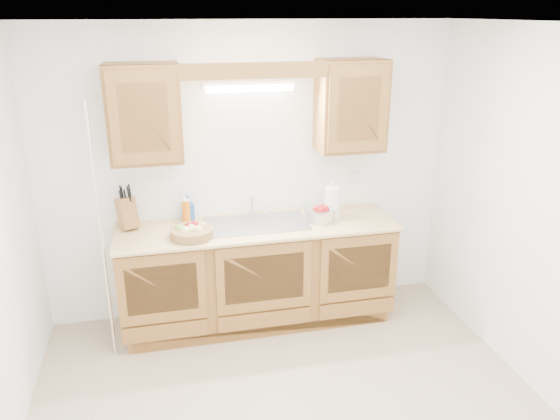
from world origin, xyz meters
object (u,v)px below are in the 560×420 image
object	(u,v)px
apple_bowl	(320,214)
knife_block	(127,213)
fruit_basket	(192,231)
paper_towel	(332,203)

from	to	relation	value
apple_bowl	knife_block	bearing A→B (deg)	173.39
fruit_basket	knife_block	distance (m)	0.59
paper_towel	fruit_basket	bearing A→B (deg)	-172.31
fruit_basket	apple_bowl	world-z (taller)	apple_bowl
fruit_basket	knife_block	size ratio (longest dim) A/B	0.92
knife_block	paper_towel	world-z (taller)	knife_block
fruit_basket	apple_bowl	size ratio (longest dim) A/B	1.12
fruit_basket	paper_towel	size ratio (longest dim) A/B	1.05
knife_block	paper_towel	distance (m)	1.69
apple_bowl	paper_towel	bearing A→B (deg)	17.06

